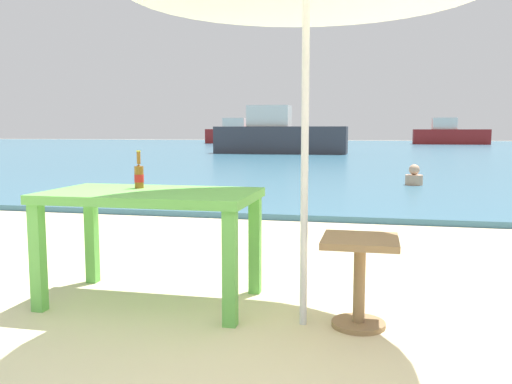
{
  "coord_description": "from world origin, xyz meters",
  "views": [
    {
      "loc": [
        0.67,
        -1.83,
        1.17
      ],
      "look_at": [
        -0.4,
        3.0,
        0.6
      ],
      "focal_mm": 38.06,
      "sensor_mm": 36.0,
      "label": 1
    }
  ],
  "objects_px": {
    "beer_bottle_amber": "(139,175)",
    "boat_sailboat": "(450,135)",
    "swimmer_person": "(414,177)",
    "boat_tanker": "(279,136)",
    "picnic_table_green": "(151,207)",
    "boat_cargo_ship": "(240,134)",
    "side_table_wood": "(360,269)"
  },
  "relations": [
    {
      "from": "side_table_wood",
      "to": "picnic_table_green",
      "type": "bearing_deg",
      "value": 172.4
    },
    {
      "from": "swimmer_person",
      "to": "boat_tanker",
      "type": "bearing_deg",
      "value": 110.57
    },
    {
      "from": "side_table_wood",
      "to": "boat_cargo_ship",
      "type": "height_order",
      "value": "boat_cargo_ship"
    },
    {
      "from": "boat_sailboat",
      "to": "boat_cargo_ship",
      "type": "bearing_deg",
      "value": -176.14
    },
    {
      "from": "beer_bottle_amber",
      "to": "boat_cargo_ship",
      "type": "distance_m",
      "value": 39.91
    },
    {
      "from": "beer_bottle_amber",
      "to": "swimmer_person",
      "type": "height_order",
      "value": "beer_bottle_amber"
    },
    {
      "from": "picnic_table_green",
      "to": "side_table_wood",
      "type": "xyz_separation_m",
      "value": [
        1.39,
        -0.19,
        -0.3
      ]
    },
    {
      "from": "boat_tanker",
      "to": "beer_bottle_amber",
      "type": "bearing_deg",
      "value": -82.59
    },
    {
      "from": "swimmer_person",
      "to": "side_table_wood",
      "type": "bearing_deg",
      "value": -95.96
    },
    {
      "from": "swimmer_person",
      "to": "boat_sailboat",
      "type": "bearing_deg",
      "value": 81.76
    },
    {
      "from": "boat_sailboat",
      "to": "swimmer_person",
      "type": "bearing_deg",
      "value": -98.24
    },
    {
      "from": "boat_tanker",
      "to": "boat_sailboat",
      "type": "bearing_deg",
      "value": 62.21
    },
    {
      "from": "boat_sailboat",
      "to": "boat_cargo_ship",
      "type": "relative_size",
      "value": 0.98
    },
    {
      "from": "boat_cargo_ship",
      "to": "side_table_wood",
      "type": "bearing_deg",
      "value": -74.88
    },
    {
      "from": "swimmer_person",
      "to": "boat_cargo_ship",
      "type": "bearing_deg",
      "value": 110.07
    },
    {
      "from": "beer_bottle_amber",
      "to": "side_table_wood",
      "type": "height_order",
      "value": "beer_bottle_amber"
    },
    {
      "from": "swimmer_person",
      "to": "picnic_table_green",
      "type": "bearing_deg",
      "value": -105.96
    },
    {
      "from": "side_table_wood",
      "to": "boat_cargo_ship",
      "type": "relative_size",
      "value": 0.1
    },
    {
      "from": "boat_sailboat",
      "to": "boat_tanker",
      "type": "bearing_deg",
      "value": -117.79
    },
    {
      "from": "boat_cargo_ship",
      "to": "picnic_table_green",
      "type": "bearing_deg",
      "value": -76.73
    },
    {
      "from": "swimmer_person",
      "to": "boat_sailboat",
      "type": "relative_size",
      "value": 0.07
    },
    {
      "from": "picnic_table_green",
      "to": "boat_tanker",
      "type": "height_order",
      "value": "boat_tanker"
    },
    {
      "from": "picnic_table_green",
      "to": "boat_sailboat",
      "type": "xyz_separation_m",
      "value": [
        6.91,
        40.1,
        0.15
      ]
    },
    {
      "from": "picnic_table_green",
      "to": "side_table_wood",
      "type": "distance_m",
      "value": 1.43
    },
    {
      "from": "side_table_wood",
      "to": "boat_cargo_ship",
      "type": "distance_m",
      "value": 40.61
    },
    {
      "from": "swimmer_person",
      "to": "boat_sailboat",
      "type": "xyz_separation_m",
      "value": [
        4.69,
        32.35,
        0.56
      ]
    },
    {
      "from": "swimmer_person",
      "to": "boat_tanker",
      "type": "height_order",
      "value": "boat_tanker"
    },
    {
      "from": "picnic_table_green",
      "to": "boat_tanker",
      "type": "xyz_separation_m",
      "value": [
        -2.92,
        21.45,
        0.22
      ]
    },
    {
      "from": "beer_bottle_amber",
      "to": "boat_cargo_ship",
      "type": "xyz_separation_m",
      "value": [
        -9.05,
        38.87,
        -0.04
      ]
    },
    {
      "from": "beer_bottle_amber",
      "to": "boat_sailboat",
      "type": "height_order",
      "value": "boat_sailboat"
    },
    {
      "from": "boat_sailboat",
      "to": "boat_cargo_ship",
      "type": "xyz_separation_m",
      "value": [
        -16.11,
        -1.09,
        0.01
      ]
    },
    {
      "from": "picnic_table_green",
      "to": "swimmer_person",
      "type": "distance_m",
      "value": 8.08
    }
  ]
}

